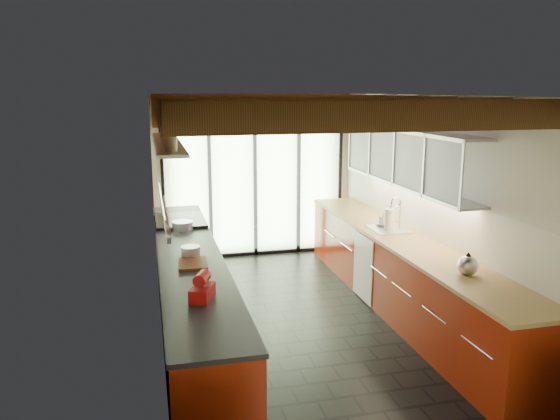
% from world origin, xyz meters
% --- Properties ---
extents(ground, '(5.50, 5.50, 0.00)m').
position_xyz_m(ground, '(0.00, 0.00, 0.00)').
color(ground, black).
rests_on(ground, ground).
extents(room_shell, '(5.50, 5.50, 5.50)m').
position_xyz_m(room_shell, '(0.00, 0.00, 1.65)').
color(room_shell, silver).
rests_on(room_shell, ground).
extents(ceiling_beams, '(3.14, 5.06, 4.90)m').
position_xyz_m(ceiling_beams, '(-0.00, 0.38, 2.46)').
color(ceiling_beams, '#593316').
rests_on(ceiling_beams, ground).
extents(glass_door, '(2.95, 0.10, 2.90)m').
position_xyz_m(glass_door, '(0.00, 2.69, 1.66)').
color(glass_door, '#C6EAAD').
rests_on(glass_door, ground).
extents(left_counter, '(0.68, 5.00, 0.92)m').
position_xyz_m(left_counter, '(-1.28, 0.00, 0.46)').
color(left_counter, maroon).
rests_on(left_counter, ground).
extents(range_stove, '(0.66, 0.90, 0.97)m').
position_xyz_m(range_stove, '(-1.28, 1.45, 0.47)').
color(range_stove, silver).
rests_on(range_stove, ground).
extents(right_counter, '(0.68, 5.00, 0.92)m').
position_xyz_m(right_counter, '(1.27, 0.00, 0.46)').
color(right_counter, maroon).
rests_on(right_counter, ground).
extents(sink_assembly, '(0.45, 0.52, 0.43)m').
position_xyz_m(sink_assembly, '(1.29, 0.40, 0.96)').
color(sink_assembly, silver).
rests_on(sink_assembly, right_counter).
extents(upper_cabinets_right, '(0.34, 3.00, 3.00)m').
position_xyz_m(upper_cabinets_right, '(1.43, 0.30, 1.85)').
color(upper_cabinets_right, silver).
rests_on(upper_cabinets_right, ground).
extents(left_wall_fixtures, '(0.28, 2.60, 0.96)m').
position_xyz_m(left_wall_fixtures, '(-1.47, 0.14, 1.88)').
color(left_wall_fixtures, silver).
rests_on(left_wall_fixtures, ground).
extents(stand_mixer, '(0.25, 0.32, 0.25)m').
position_xyz_m(stand_mixer, '(-1.27, -1.41, 1.02)').
color(stand_mixer, red).
rests_on(stand_mixer, left_counter).
extents(pot_large, '(0.23, 0.23, 0.13)m').
position_xyz_m(pot_large, '(-1.27, -0.22, 0.98)').
color(pot_large, silver).
rests_on(pot_large, left_counter).
extents(pot_small, '(0.29, 0.29, 0.10)m').
position_xyz_m(pot_small, '(-1.27, 1.04, 0.97)').
color(pot_small, silver).
rests_on(pot_small, left_counter).
extents(cutting_board, '(0.31, 0.42, 0.03)m').
position_xyz_m(cutting_board, '(-1.27, -0.48, 0.94)').
color(cutting_board, brown).
rests_on(cutting_board, left_counter).
extents(kettle, '(0.26, 0.28, 0.23)m').
position_xyz_m(kettle, '(1.27, -1.38, 1.02)').
color(kettle, silver).
rests_on(kettle, right_counter).
extents(paper_towel, '(0.12, 0.12, 0.32)m').
position_xyz_m(paper_towel, '(1.27, 0.38, 1.05)').
color(paper_towel, white).
rests_on(paper_towel, right_counter).
extents(soap_bottle, '(0.10, 0.10, 0.20)m').
position_xyz_m(soap_bottle, '(1.27, 0.55, 1.02)').
color(soap_bottle, silver).
rests_on(soap_bottle, right_counter).
extents(bowl, '(0.25, 0.25, 0.05)m').
position_xyz_m(bowl, '(1.27, 0.57, 0.94)').
color(bowl, silver).
rests_on(bowl, right_counter).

